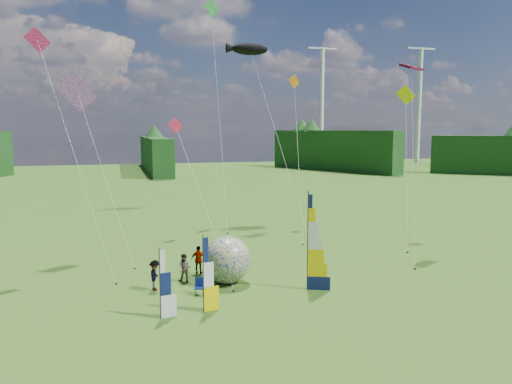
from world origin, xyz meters
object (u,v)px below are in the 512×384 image
object	(u,v)px
side_banner_far	(160,285)
kite_whale	(277,125)
spectator_a	(209,270)
spectator_b	(185,268)
side_banner_left	(203,275)
camp_chair	(199,287)
spectator_d	(199,260)
bol_inflatable	(227,260)
spectator_c	(155,275)
feather_banner_main	(308,243)

from	to	relation	value
side_banner_far	kite_whale	size ratio (longest dim) A/B	0.18
spectator_a	kite_whale	bearing A→B (deg)	25.75
kite_whale	side_banner_far	bearing A→B (deg)	-107.39
spectator_a	spectator_b	world-z (taller)	spectator_a
side_banner_left	spectator_a	xyz separation A→B (m)	(1.03, 4.24, -0.99)
spectator_b	camp_chair	size ratio (longest dim) A/B	1.81
side_banner_far	camp_chair	xyz separation A→B (m)	(2.33, 2.92, -1.21)
spectator_d	bol_inflatable	bearing A→B (deg)	142.48
spectator_a	spectator_d	size ratio (longest dim) A/B	1.01
spectator_b	spectator_c	xyz separation A→B (m)	(-1.80, -1.04, 0.02)
bol_inflatable	spectator_a	xyz separation A→B (m)	(-1.10, -0.10, -0.50)
bol_inflatable	spectator_c	xyz separation A→B (m)	(-4.16, -0.22, -0.53)
spectator_b	spectator_d	distance (m)	1.84
side_banner_left	camp_chair	xyz separation A→B (m)	(0.22, 2.63, -1.42)
feather_banner_main	spectator_c	bearing A→B (deg)	-172.60
spectator_a	spectator_d	bearing A→B (deg)	60.73
spectator_a	spectator_d	distance (m)	2.41
feather_banner_main	spectator_a	distance (m)	5.96
spectator_a	spectator_c	xyz separation A→B (m)	(-3.06, -0.11, -0.04)
spectator_b	spectator_c	world-z (taller)	spectator_c
spectator_b	kite_whale	world-z (taller)	kite_whale
spectator_a	spectator_b	bearing A→B (deg)	110.22
camp_chair	spectator_d	bearing A→B (deg)	96.77
side_banner_far	kite_whale	distance (m)	24.54
feather_banner_main	spectator_b	size ratio (longest dim) A/B	3.21
feather_banner_main	camp_chair	distance (m)	6.44
spectator_a	spectator_c	world-z (taller)	spectator_a
spectator_d	spectator_b	bearing A→B (deg)	77.24
side_banner_far	spectator_c	xyz separation A→B (m)	(0.09, 4.41, -0.82)
feather_banner_main	camp_chair	bearing A→B (deg)	-164.45
side_banner_far	spectator_c	world-z (taller)	side_banner_far
side_banner_left	kite_whale	distance (m)	23.25
spectator_a	spectator_d	xyz separation A→B (m)	(-0.17, 2.41, -0.01)
spectator_d	spectator_a	bearing A→B (deg)	117.63
side_banner_far	spectator_d	xyz separation A→B (m)	(2.98, 6.93, -0.79)
spectator_d	kite_whale	size ratio (longest dim) A/B	0.09
spectator_d	kite_whale	world-z (taller)	kite_whale
feather_banner_main	spectator_d	bearing A→B (deg)	160.92
side_banner_far	spectator_a	xyz separation A→B (m)	(3.15, 4.53, -0.78)
spectator_d	spectator_c	bearing A→B (deg)	64.62
spectator_b	camp_chair	xyz separation A→B (m)	(0.44, -2.54, -0.38)
bol_inflatable	spectator_c	size ratio (longest dim) A/B	1.62
camp_chair	kite_whale	size ratio (longest dim) A/B	0.05
feather_banner_main	side_banner_far	distance (m)	8.66
spectator_c	kite_whale	size ratio (longest dim) A/B	0.09
side_banner_left	camp_chair	world-z (taller)	side_banner_left
spectator_a	kite_whale	size ratio (longest dim) A/B	0.10
feather_banner_main	bol_inflatable	distance (m)	4.93
side_banner_left	spectator_c	world-z (taller)	side_banner_left
spectator_c	spectator_d	bearing A→B (deg)	-34.20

